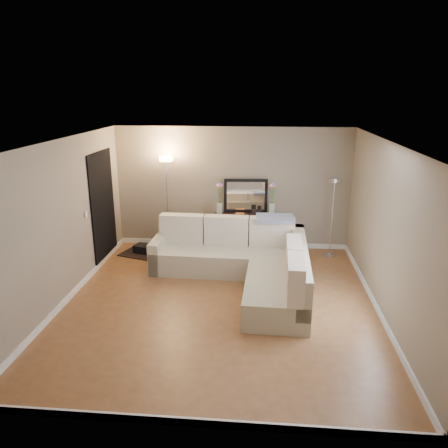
# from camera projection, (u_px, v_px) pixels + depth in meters

# --- Properties ---
(floor) EXTENTS (5.00, 5.50, 0.01)m
(floor) POSITION_uv_depth(u_px,v_px,m) (220.00, 303.00, 7.11)
(floor) COLOR brown
(floor) RESTS_ON ground
(ceiling) EXTENTS (5.00, 5.50, 0.01)m
(ceiling) POSITION_uv_depth(u_px,v_px,m) (219.00, 141.00, 6.34)
(ceiling) COLOR white
(ceiling) RESTS_ON ground
(wall_back) EXTENTS (5.00, 0.02, 2.60)m
(wall_back) POSITION_uv_depth(u_px,v_px,m) (232.00, 188.00, 9.35)
(wall_back) COLOR gray
(wall_back) RESTS_ON ground
(wall_front) EXTENTS (5.00, 0.02, 2.60)m
(wall_front) POSITION_uv_depth(u_px,v_px,m) (190.00, 315.00, 4.10)
(wall_front) COLOR gray
(wall_front) RESTS_ON ground
(wall_left) EXTENTS (0.02, 5.50, 2.60)m
(wall_left) POSITION_uv_depth(u_px,v_px,m) (63.00, 223.00, 6.94)
(wall_left) COLOR gray
(wall_left) RESTS_ON ground
(wall_right) EXTENTS (0.02, 5.50, 2.60)m
(wall_right) POSITION_uv_depth(u_px,v_px,m) (387.00, 231.00, 6.51)
(wall_right) COLOR gray
(wall_right) RESTS_ON ground
(baseboard_back) EXTENTS (5.00, 0.03, 0.10)m
(baseboard_back) POSITION_uv_depth(u_px,v_px,m) (232.00, 244.00, 9.69)
(baseboard_back) COLOR white
(baseboard_back) RESTS_ON ground
(baseboard_front) EXTENTS (5.00, 0.03, 0.10)m
(baseboard_front) POSITION_uv_depth(u_px,v_px,m) (193.00, 422.00, 4.49)
(baseboard_front) COLOR white
(baseboard_front) RESTS_ON ground
(baseboard_left) EXTENTS (0.03, 5.50, 0.10)m
(baseboard_left) POSITION_uv_depth(u_px,v_px,m) (72.00, 294.00, 7.30)
(baseboard_left) COLOR white
(baseboard_left) RESTS_ON ground
(baseboard_right) EXTENTS (0.03, 5.50, 0.10)m
(baseboard_right) POSITION_uv_depth(u_px,v_px,m) (376.00, 307.00, 6.88)
(baseboard_right) COLOR white
(baseboard_right) RESTS_ON ground
(doorway) EXTENTS (0.02, 1.20, 2.20)m
(doorway) POSITION_uv_depth(u_px,v_px,m) (103.00, 207.00, 8.61)
(doorway) COLOR black
(doorway) RESTS_ON ground
(switch_plate) EXTENTS (0.02, 0.08, 0.12)m
(switch_plate) POSITION_uv_depth(u_px,v_px,m) (86.00, 214.00, 7.77)
(switch_plate) COLOR white
(switch_plate) RESTS_ON ground
(sectional_sofa) EXTENTS (2.88, 2.83, 1.01)m
(sectional_sofa) POSITION_uv_depth(u_px,v_px,m) (246.00, 261.00, 7.84)
(sectional_sofa) COLOR #C0B89B
(sectional_sofa) RESTS_ON floor
(throw_blanket) EXTENTS (0.73, 0.43, 0.10)m
(throw_blanket) POSITION_uv_depth(u_px,v_px,m) (275.00, 218.00, 8.26)
(throw_blanket) COLOR #8087A5
(throw_blanket) RESTS_ON sectional_sofa
(console_table) EXTENTS (1.32, 0.42, 0.80)m
(console_table) POSITION_uv_depth(u_px,v_px,m) (241.00, 230.00, 9.31)
(console_table) COLOR black
(console_table) RESTS_ON floor
(leaning_mirror) EXTENTS (0.92, 0.09, 0.72)m
(leaning_mirror) POSITION_uv_depth(u_px,v_px,m) (246.00, 196.00, 9.25)
(leaning_mirror) COLOR black
(leaning_mirror) RESTS_ON console_table
(table_decor) EXTENTS (0.55, 0.13, 0.13)m
(table_decor) POSITION_uv_depth(u_px,v_px,m) (245.00, 214.00, 9.16)
(table_decor) COLOR #CB6B23
(table_decor) RESTS_ON console_table
(flower_vase_left) EXTENTS (0.15, 0.13, 0.69)m
(flower_vase_left) POSITION_uv_depth(u_px,v_px,m) (219.00, 201.00, 9.13)
(flower_vase_left) COLOR silver
(flower_vase_left) RESTS_ON console_table
(flower_vase_right) EXTENTS (0.15, 0.13, 0.69)m
(flower_vase_right) POSITION_uv_depth(u_px,v_px,m) (272.00, 201.00, 9.10)
(flower_vase_right) COLOR silver
(flower_vase_right) RESTS_ON console_table
(floor_lamp_lit) EXTENTS (0.36, 0.36, 2.00)m
(floor_lamp_lit) POSITION_uv_depth(u_px,v_px,m) (167.00, 185.00, 9.17)
(floor_lamp_lit) COLOR silver
(floor_lamp_lit) RESTS_ON floor
(floor_lamp_unlit) EXTENTS (0.28, 0.28, 1.65)m
(floor_lamp_unlit) POSITION_uv_depth(u_px,v_px,m) (333.00, 202.00, 8.76)
(floor_lamp_unlit) COLOR silver
(floor_lamp_unlit) RESTS_ON floor
(charcoal_rug) EXTENTS (1.54, 1.34, 0.02)m
(charcoal_rug) POSITION_uv_depth(u_px,v_px,m) (156.00, 252.00, 9.29)
(charcoal_rug) COLOR black
(charcoal_rug) RESTS_ON floor
(black_bag) EXTENTS (0.43, 0.36, 0.24)m
(black_bag) POSITION_uv_depth(u_px,v_px,m) (144.00, 250.00, 9.26)
(black_bag) COLOR black
(black_bag) RESTS_ON charcoal_rug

